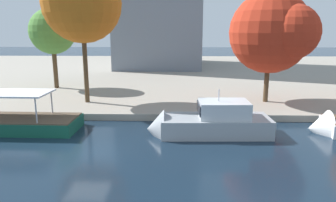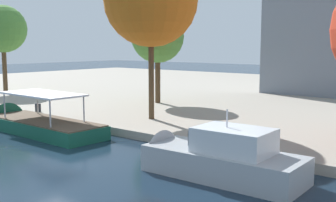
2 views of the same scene
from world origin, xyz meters
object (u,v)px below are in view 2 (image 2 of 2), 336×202
object	(u,v)px
motor_yacht_2	(212,161)
tree_0	(3,29)
mooring_bollard_1	(40,107)
tree_4	(156,37)
mooring_bollard_0	(37,107)
tour_boat_1	(35,126)

from	to	relation	value
motor_yacht_2	tree_0	distance (m)	39.19
mooring_bollard_1	tree_4	bearing A→B (deg)	71.23
motor_yacht_2	mooring_bollard_0	size ratio (longest dim) A/B	11.71
tree_0	tree_4	xyz separation A→B (m)	(20.65, 4.12, -1.16)
mooring_bollard_0	tree_0	bearing A→B (deg)	158.02
mooring_bollard_1	tree_0	world-z (taller)	tree_0
mooring_bollard_1	tree_4	size ratio (longest dim) A/B	0.08
mooring_bollard_1	tree_0	distance (m)	19.57
tour_boat_1	tree_0	size ratio (longest dim) A/B	1.11
motor_yacht_2	tree_4	bearing A→B (deg)	-43.90
mooring_bollard_0	tree_0	world-z (taller)	tree_0
mooring_bollard_1	tree_4	xyz separation A→B (m)	(3.66, 10.78, 5.93)
mooring_bollard_0	mooring_bollard_1	xyz separation A→B (m)	(0.39, 0.05, 0.00)
tour_boat_1	mooring_bollard_1	world-z (taller)	tour_boat_1
tour_boat_1	motor_yacht_2	bearing A→B (deg)	178.73
mooring_bollard_1	tree_0	xyz separation A→B (m)	(-16.99, 6.65, 7.09)
mooring_bollard_1	motor_yacht_2	bearing A→B (deg)	-11.32
tour_boat_1	mooring_bollard_0	bearing A→B (deg)	-33.65
motor_yacht_2	tour_boat_1	bearing A→B (deg)	-4.16
tour_boat_1	tree_4	world-z (taller)	tree_4
tree_0	tree_4	distance (m)	21.09
tour_boat_1	tree_0	bearing A→B (deg)	-23.98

